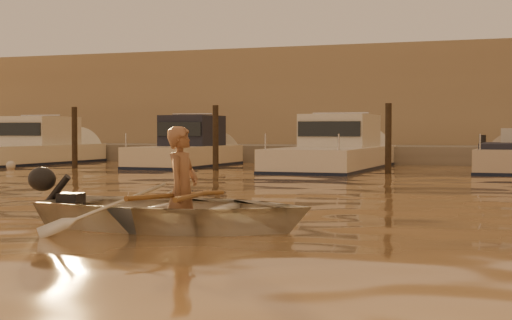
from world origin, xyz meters
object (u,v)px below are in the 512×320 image
at_px(moored_boat_0, 30,147).
at_px(moored_boat_1, 186,148).
at_px(moored_boat_2, 335,149).
at_px(dinghy, 175,209).
at_px(waterfront_building, 446,104).
at_px(person, 182,190).

height_order(moored_boat_0, moored_boat_1, same).
bearing_deg(moored_boat_2, dinghy, -83.34).
bearing_deg(dinghy, waterfront_building, -2.15).
bearing_deg(moored_boat_1, person, -65.42).
xyz_separation_m(person, moored_boat_0, (-13.44, 15.59, 0.14)).
bearing_deg(moored_boat_1, waterfront_building, 55.65).
xyz_separation_m(dinghy, moored_boat_0, (-13.34, 15.59, 0.38)).
bearing_deg(moored_boat_0, person, -49.23).
distance_m(moored_boat_2, waterfront_building, 11.38).
xyz_separation_m(person, moored_boat_1, (-7.13, 15.59, 0.14)).
bearing_deg(person, moored_boat_0, 39.66).
height_order(person, moored_boat_2, moored_boat_2).
bearing_deg(moored_boat_1, moored_boat_2, 0.00).
height_order(person, moored_boat_1, moored_boat_1).
height_order(moored_boat_0, waterfront_building, waterfront_building).
xyz_separation_m(person, waterfront_building, (0.38, 26.59, 1.92)).
xyz_separation_m(moored_boat_2, waterfront_building, (2.30, 11.00, 1.77)).
distance_m(moored_boat_0, moored_boat_1, 6.31).
height_order(dinghy, moored_boat_0, moored_boat_0).
relative_size(person, moored_boat_0, 0.21).
relative_size(moored_boat_0, moored_boat_1, 1.21).
xyz_separation_m(person, moored_boat_2, (-1.92, 15.59, 0.14)).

